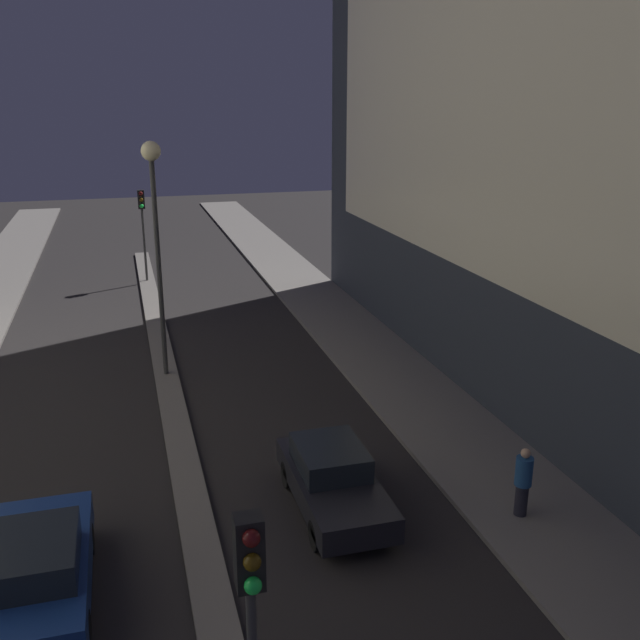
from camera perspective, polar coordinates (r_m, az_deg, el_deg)
median_strip at (r=24.93m, az=-12.28°, el=-3.89°), size 0.77×38.98×0.14m
traffic_light_near at (r=8.70m, az=-5.50°, el=-22.12°), size 0.32×0.42×4.50m
traffic_light_mid at (r=36.26m, az=-14.03°, el=8.17°), size 0.32×0.42×4.50m
street_lamp at (r=22.97m, az=-13.09°, el=8.85°), size 0.60×0.60×7.56m
car_left_lane at (r=14.63m, az=-21.85°, el=-18.08°), size 1.90×4.35×1.54m
car_right_lane at (r=16.44m, az=1.04°, el=-12.64°), size 1.73×4.17×1.46m
pedestrian_on_right_sidewalk at (r=16.55m, az=15.94°, el=-12.25°), size 0.38×0.38×1.61m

